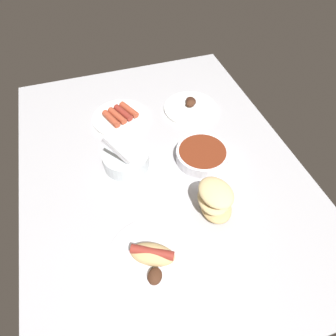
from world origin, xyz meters
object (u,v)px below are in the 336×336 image
at_px(bowl_coleslaw, 126,158).
at_px(plate_hotdog_assembled, 153,258).
at_px(plate_grilled_meat, 191,107).
at_px(bowl_chili, 202,155).
at_px(bread_stack, 215,200).
at_px(plate_sausages, 121,117).

relative_size(bowl_coleslaw, plate_hotdog_assembled, 0.65).
distance_m(plate_grilled_meat, bowl_chili, 0.27).
height_order(bread_stack, bowl_coleslaw, bowl_coleslaw).
bearing_deg(bowl_chili, bowl_coleslaw, -102.75).
bearing_deg(bowl_coleslaw, bread_stack, 38.87).
distance_m(bowl_coleslaw, bowl_chili, 0.25).
relative_size(plate_grilled_meat, plate_hotdog_assembled, 0.87).
bearing_deg(plate_grilled_meat, bread_stack, -12.48).
distance_m(bread_stack, bowl_coleslaw, 0.32).
bearing_deg(plate_grilled_meat, bowl_chili, -12.57).
xyz_separation_m(plate_sausages, bowl_coleslaw, (0.23, -0.03, 0.02)).
relative_size(plate_grilled_meat, bowl_chili, 1.19).
distance_m(plate_sausages, bread_stack, 0.52).
bearing_deg(plate_grilled_meat, bowl_coleslaw, -55.84).
xyz_separation_m(bowl_coleslaw, bowl_chili, (0.06, 0.25, -0.01)).
xyz_separation_m(bread_stack, bowl_coleslaw, (-0.25, -0.20, -0.02)).
height_order(bread_stack, bowl_chili, bread_stack).
distance_m(plate_sausages, plate_grilled_meat, 0.28).
height_order(plate_grilled_meat, bowl_chili, bowl_chili).
distance_m(plate_sausages, bowl_coleslaw, 0.24).
distance_m(bowl_coleslaw, plate_hotdog_assembled, 0.35).
height_order(bread_stack, plate_hotdog_assembled, bread_stack).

